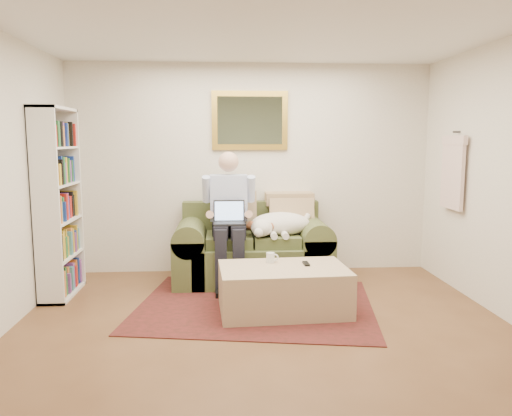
{
  "coord_description": "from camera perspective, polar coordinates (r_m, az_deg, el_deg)",
  "views": [
    {
      "loc": [
        -0.35,
        -3.76,
        1.66
      ],
      "look_at": [
        -0.01,
        1.43,
        0.95
      ],
      "focal_mm": 35.0,
      "sensor_mm": 36.0,
      "label": 1
    }
  ],
  "objects": [
    {
      "name": "rug",
      "position": [
        5.14,
        -0.08,
        -11.02
      ],
      "size": [
        2.6,
        2.22,
        0.01
      ],
      "primitive_type": "cube",
      "rotation": [
        0.0,
        0.0,
        -0.17
      ],
      "color": "black",
      "rests_on": "room_shell"
    },
    {
      "name": "bookshelf",
      "position": [
        5.68,
        -21.69,
        0.54
      ],
      "size": [
        0.28,
        0.8,
        2.0
      ],
      "primitive_type": null,
      "color": "white",
      "rests_on": "room_shell"
    },
    {
      "name": "hanging_shirt",
      "position": [
        5.95,
        21.58,
        4.23
      ],
      "size": [
        0.06,
        0.52,
        0.9
      ],
      "primitive_type": null,
      "color": "beige",
      "rests_on": "room_shell"
    },
    {
      "name": "coffee_mug",
      "position": [
        5.02,
        1.66,
        -5.69
      ],
      "size": [
        0.08,
        0.08,
        0.1
      ],
      "primitive_type": "cylinder",
      "color": "white",
      "rests_on": "ottoman"
    },
    {
      "name": "sofa",
      "position": [
        5.94,
        -0.44,
        -5.34
      ],
      "size": [
        1.82,
        0.92,
        1.09
      ],
      "color": "#565F32",
      "rests_on": "room_shell"
    },
    {
      "name": "wall_mirror",
      "position": [
        6.25,
        -0.71,
        9.97
      ],
      "size": [
        0.94,
        0.04,
        0.72
      ],
      "color": "gold",
      "rests_on": "room_shell"
    },
    {
      "name": "ottoman",
      "position": [
        4.92,
        3.13,
        -9.27
      ],
      "size": [
        1.26,
        0.84,
        0.44
      ],
      "primitive_type": "cube",
      "rotation": [
        0.0,
        0.0,
        0.06
      ],
      "color": "#D0B58B",
      "rests_on": "room_shell"
    },
    {
      "name": "seated_man",
      "position": [
        5.68,
        -3.09,
        -1.33
      ],
      "size": [
        0.6,
        0.85,
        1.53
      ],
      "primitive_type": null,
      "color": "#8C9BD8",
      "rests_on": "sofa"
    },
    {
      "name": "laptop",
      "position": [
        5.6,
        -3.08,
        -1.07
      ],
      "size": [
        0.35,
        0.28,
        0.26
      ],
      "color": "black",
      "rests_on": "seated_man"
    },
    {
      "name": "room_shell",
      "position": [
        4.15,
        1.09,
        2.77
      ],
      "size": [
        4.51,
        5.0,
        2.61
      ],
      "color": "brown",
      "rests_on": "ground"
    },
    {
      "name": "sleeping_dog",
      "position": [
        5.8,
        2.83,
        -1.83
      ],
      "size": [
        0.75,
        0.47,
        0.28
      ],
      "primitive_type": null,
      "color": "white",
      "rests_on": "sofa"
    },
    {
      "name": "tv_remote",
      "position": [
        4.96,
        5.75,
        -6.34
      ],
      "size": [
        0.05,
        0.15,
        0.02
      ],
      "primitive_type": "cube",
      "rotation": [
        0.0,
        0.0,
        0.03
      ],
      "color": "black",
      "rests_on": "ottoman"
    }
  ]
}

